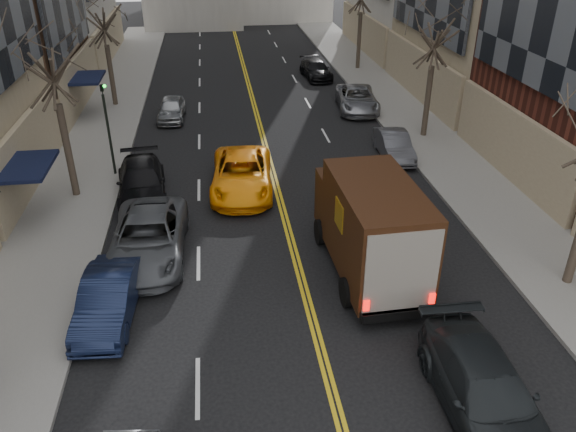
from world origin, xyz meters
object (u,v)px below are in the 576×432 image
Objects in this scene: ups_truck at (370,227)px; pedestrian at (341,189)px; observer_sedan at (485,391)px; taxi at (242,174)px.

ups_truck is 4.75m from pedestrian.
observer_sedan is 14.44m from taxi.
observer_sedan is at bearing -64.83° from taxi.
ups_truck is 8.06m from taxi.
pedestrian is (0.08, 4.67, -0.86)m from ups_truck.
pedestrian reaches higher than observer_sedan.
pedestrian is (-1.13, 11.20, 0.16)m from observer_sedan.
ups_truck is 1.15× the size of taxi.
pedestrian is at bearing -25.76° from taxi.
ups_truck is at bearing -56.45° from taxi.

